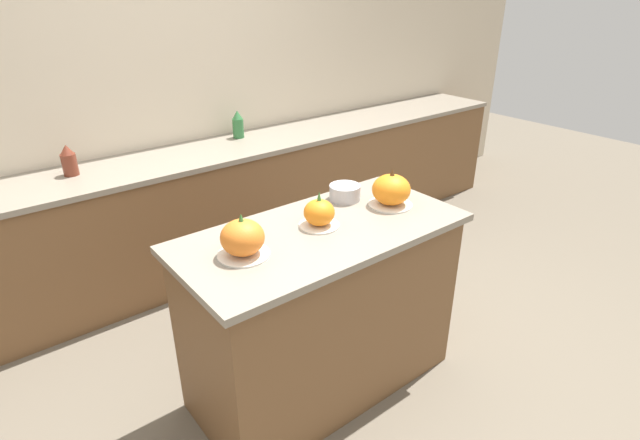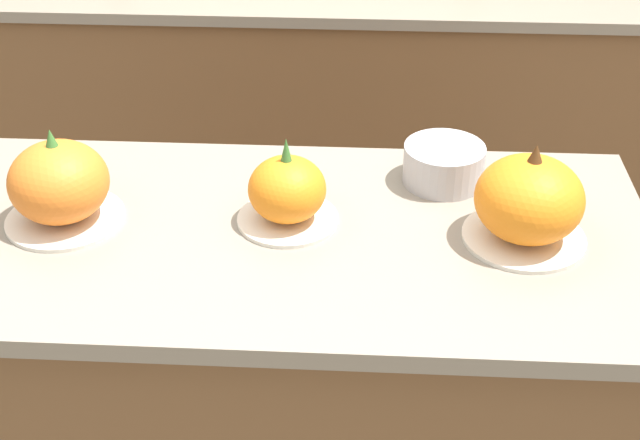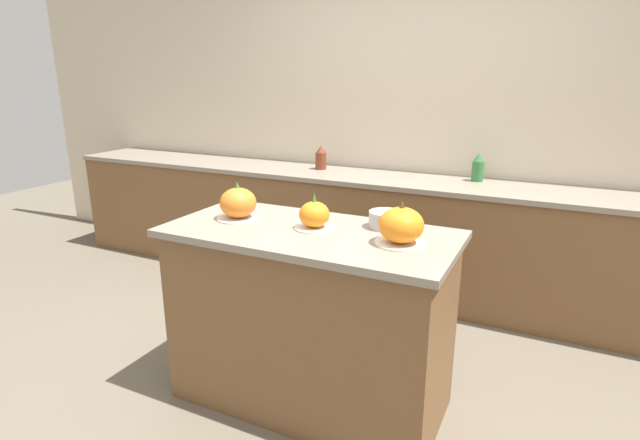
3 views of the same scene
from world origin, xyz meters
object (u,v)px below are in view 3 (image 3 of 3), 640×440
object	(u,v)px
pumpkin_cake_left	(238,204)
bottle_short	(321,158)
bottle_tall	(478,167)
mixing_bowl	(386,220)
pumpkin_cake_right	(401,226)
pumpkin_cake_center	(314,216)

from	to	relation	value
pumpkin_cake_left	bottle_short	bearing A→B (deg)	100.70
bottle_tall	bottle_short	size ratio (longest dim) A/B	1.08
bottle_short	mixing_bowl	bearing A→B (deg)	-53.43
bottle_tall	pumpkin_cake_right	bearing A→B (deg)	-91.94
pumpkin_cake_center	bottle_tall	world-z (taller)	bottle_tall
pumpkin_cake_right	bottle_short	size ratio (longest dim) A/B	1.19
bottle_short	mixing_bowl	size ratio (longest dim) A/B	1.17
pumpkin_cake_left	pumpkin_cake_center	bearing A→B (deg)	2.91
pumpkin_cake_center	pumpkin_cake_right	world-z (taller)	pumpkin_cake_right
mixing_bowl	bottle_short	bearing A→B (deg)	126.57
pumpkin_cake_right	bottle_short	bearing A→B (deg)	126.32
bottle_short	pumpkin_cake_left	bearing A→B (deg)	-79.30
pumpkin_cake_right	mixing_bowl	xyz separation A→B (m)	(-0.14, 0.20, -0.04)
pumpkin_cake_center	bottle_tall	distance (m)	1.67
pumpkin_cake_right	mixing_bowl	bearing A→B (deg)	124.59
pumpkin_cake_left	pumpkin_cake_right	world-z (taller)	pumpkin_cake_right
pumpkin_cake_center	pumpkin_cake_right	bearing A→B (deg)	-4.43
pumpkin_cake_center	bottle_short	bearing A→B (deg)	115.00
pumpkin_cake_left	pumpkin_cake_center	world-z (taller)	pumpkin_cake_left
pumpkin_cake_left	pumpkin_cake_center	distance (m)	0.42
pumpkin_cake_right	pumpkin_cake_left	bearing A→B (deg)	179.17
pumpkin_cake_right	mixing_bowl	size ratio (longest dim) A/B	1.39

